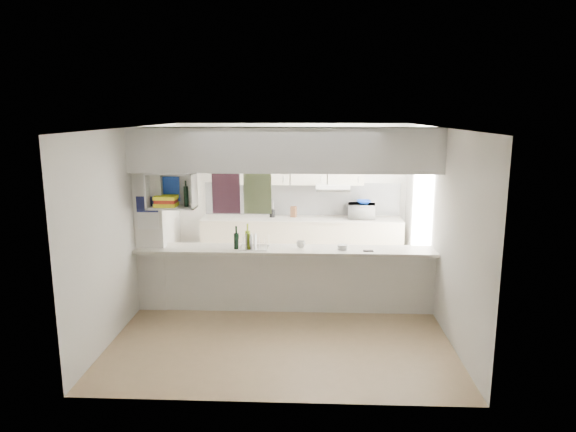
# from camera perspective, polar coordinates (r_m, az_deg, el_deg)

# --- Properties ---
(floor) EXTENTS (4.80, 4.80, 0.00)m
(floor) POSITION_cam_1_polar(r_m,az_deg,el_deg) (7.52, -0.35, -10.39)
(floor) COLOR tan
(floor) RESTS_ON ground
(ceiling) EXTENTS (4.80, 4.80, 0.00)m
(ceiling) POSITION_cam_1_polar(r_m,az_deg,el_deg) (6.98, -0.37, 9.84)
(ceiling) COLOR white
(ceiling) RESTS_ON wall_back
(wall_back) EXTENTS (4.20, 0.00, 4.20)m
(wall_back) POSITION_cam_1_polar(r_m,az_deg,el_deg) (9.49, 0.37, 2.40)
(wall_back) COLOR silver
(wall_back) RESTS_ON floor
(wall_left) EXTENTS (0.00, 4.80, 4.80)m
(wall_left) POSITION_cam_1_polar(r_m,az_deg,el_deg) (7.54, -16.52, -0.48)
(wall_left) COLOR silver
(wall_left) RESTS_ON floor
(wall_right) EXTENTS (0.00, 4.80, 4.80)m
(wall_right) POSITION_cam_1_polar(r_m,az_deg,el_deg) (7.34, 16.25, -0.78)
(wall_right) COLOR silver
(wall_right) RESTS_ON floor
(servery_partition) EXTENTS (4.20, 0.50, 2.60)m
(servery_partition) POSITION_cam_1_polar(r_m,az_deg,el_deg) (7.08, -1.76, 2.20)
(servery_partition) COLOR silver
(servery_partition) RESTS_ON floor
(cubby_shelf) EXTENTS (0.65, 0.35, 0.50)m
(cubby_shelf) POSITION_cam_1_polar(r_m,az_deg,el_deg) (7.25, -12.87, 2.54)
(cubby_shelf) COLOR white
(cubby_shelf) RESTS_ON bulkhead
(kitchen_run) EXTENTS (3.60, 0.63, 2.24)m
(kitchen_run) POSITION_cam_1_polar(r_m,az_deg,el_deg) (9.32, 1.29, -0.74)
(kitchen_run) COLOR beige
(kitchen_run) RESTS_ON floor
(microwave) EXTENTS (0.50, 0.36, 0.27)m
(microwave) POSITION_cam_1_polar(r_m,az_deg,el_deg) (9.29, 8.18, 0.54)
(microwave) COLOR white
(microwave) RESTS_ON bench_top
(bowl) EXTENTS (0.26, 0.26, 0.06)m
(bowl) POSITION_cam_1_polar(r_m,az_deg,el_deg) (9.26, 8.42, 1.53)
(bowl) COLOR navy
(bowl) RESTS_ON microwave
(dish_rack) EXTENTS (0.42, 0.32, 0.22)m
(dish_rack) POSITION_cam_1_polar(r_m,az_deg,el_deg) (7.23, -3.81, -2.91)
(dish_rack) COLOR silver
(dish_rack) RESTS_ON breakfast_bar
(cup) EXTENTS (0.13, 0.13, 0.10)m
(cup) POSITION_cam_1_polar(r_m,az_deg,el_deg) (7.18, 1.43, -3.17)
(cup) COLOR white
(cup) RESTS_ON dish_rack
(wine_bottles) EXTENTS (0.22, 0.15, 0.34)m
(wine_bottles) POSITION_cam_1_polar(r_m,az_deg,el_deg) (7.23, -5.10, -2.61)
(wine_bottles) COLOR black
(wine_bottles) RESTS_ON breakfast_bar
(plastic_tubs) EXTENTS (0.49, 0.17, 0.07)m
(plastic_tubs) POSITION_cam_1_polar(r_m,az_deg,el_deg) (7.19, 6.27, -3.48)
(plastic_tubs) COLOR silver
(plastic_tubs) RESTS_ON breakfast_bar
(utensil_jar) EXTENTS (0.10, 0.10, 0.14)m
(utensil_jar) POSITION_cam_1_polar(r_m,az_deg,el_deg) (9.32, -1.78, 0.28)
(utensil_jar) COLOR black
(utensil_jar) RESTS_ON bench_top
(knife_block) EXTENTS (0.12, 0.11, 0.20)m
(knife_block) POSITION_cam_1_polar(r_m,az_deg,el_deg) (9.32, 0.61, 0.48)
(knife_block) COLOR brown
(knife_block) RESTS_ON bench_top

